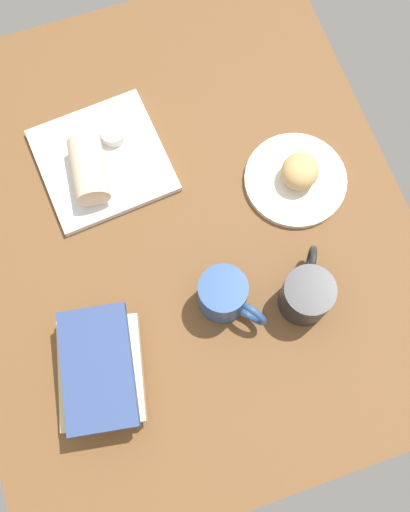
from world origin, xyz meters
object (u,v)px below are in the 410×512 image
(scone_pastry, at_px, (300,171))
(square_plate, at_px, (102,160))
(round_plate, at_px, (295,180))
(second_mug, at_px, (224,295))
(sauce_cup, at_px, (113,133))
(book_stack, at_px, (99,371))
(breakfast_wrap, at_px, (89,170))
(coffee_mug, at_px, (307,294))

(scone_pastry, bearing_deg, square_plate, -114.94)
(round_plate, bearing_deg, scone_pastry, 92.24)
(round_plate, bearing_deg, second_mug, -49.38)
(sauce_cup, height_order, second_mug, second_mug)
(book_stack, height_order, second_mug, second_mug)
(sauce_cup, relative_size, breakfast_wrap, 0.42)
(breakfast_wrap, bearing_deg, round_plate, -12.85)
(coffee_mug, relative_size, second_mug, 1.08)
(coffee_mug, bearing_deg, scone_pastry, 161.01)
(round_plate, bearing_deg, book_stack, -62.64)
(book_stack, height_order, coffee_mug, coffee_mug)
(sauce_cup, bearing_deg, coffee_mug, 28.59)
(scone_pastry, height_order, square_plate, scone_pastry)
(book_stack, distance_m, coffee_mug, 0.40)
(square_plate, xyz_separation_m, sauce_cup, (-0.04, 0.04, 0.02))
(round_plate, distance_m, second_mug, 0.30)
(square_plate, bearing_deg, sauce_cup, 137.17)
(round_plate, distance_m, scone_pastry, 0.04)
(breakfast_wrap, bearing_deg, coffee_mug, -43.62)
(breakfast_wrap, height_order, second_mug, second_mug)
(square_plate, height_order, sauce_cup, sauce_cup)
(scone_pastry, height_order, second_mug, second_mug)
(breakfast_wrap, distance_m, coffee_mug, 0.49)
(book_stack, bearing_deg, square_plate, 164.08)
(breakfast_wrap, height_order, book_stack, book_stack)
(coffee_mug, xyz_separation_m, second_mug, (-0.05, -0.15, -0.00))
(square_plate, xyz_separation_m, breakfast_wrap, (0.03, -0.03, 0.04))
(round_plate, xyz_separation_m, book_stack, (0.25, -0.48, 0.04))
(coffee_mug, bearing_deg, second_mug, -107.90)
(book_stack, bearing_deg, coffee_mug, 91.50)
(sauce_cup, xyz_separation_m, second_mug, (0.40, 0.10, 0.02))
(breakfast_wrap, relative_size, second_mug, 1.03)
(square_plate, height_order, coffee_mug, coffee_mug)
(round_plate, relative_size, second_mug, 1.65)
(sauce_cup, xyz_separation_m, book_stack, (0.46, -0.16, 0.01))
(scone_pastry, distance_m, coffee_mug, 0.25)
(square_plate, xyz_separation_m, coffee_mug, (0.41, 0.28, 0.04))
(square_plate, relative_size, second_mug, 1.98)
(square_plate, relative_size, sauce_cup, 4.58)
(second_mug, bearing_deg, coffee_mug, 72.10)
(scone_pastry, distance_m, second_mug, 0.30)
(scone_pastry, distance_m, sauce_cup, 0.39)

